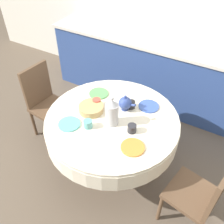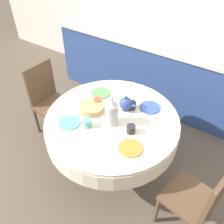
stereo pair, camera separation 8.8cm
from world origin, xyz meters
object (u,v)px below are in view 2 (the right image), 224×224
object	(u,v)px
chair_right	(48,98)
coffee_carafe	(112,112)
chair_left	(200,198)
teapot	(126,104)

from	to	relation	value
chair_right	coffee_carafe	bearing A→B (deg)	87.16
chair_left	coffee_carafe	xyz separation A→B (m)	(-0.95, 0.14, 0.38)
teapot	coffee_carafe	bearing A→B (deg)	-93.41
chair_right	coffee_carafe	world-z (taller)	coffee_carafe
coffee_carafe	teapot	distance (m)	0.24
teapot	chair_right	bearing A→B (deg)	-176.10
chair_right	teapot	distance (m)	1.09
chair_right	teapot	xyz separation A→B (m)	(1.04, 0.07, 0.32)
chair_right	chair_left	bearing A→B (deg)	87.56
chair_left	chair_right	distance (m)	1.99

